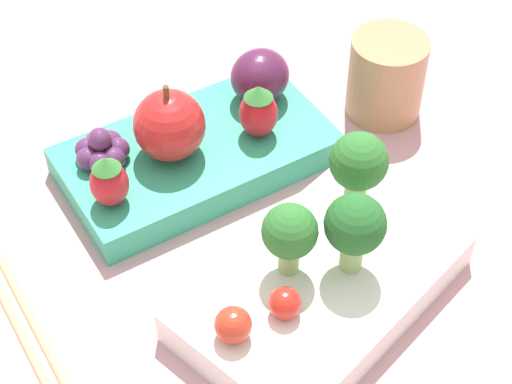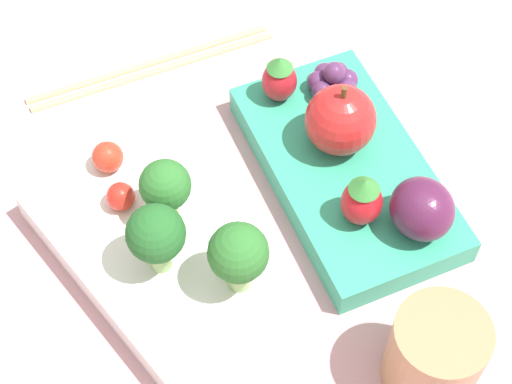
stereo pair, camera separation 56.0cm
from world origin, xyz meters
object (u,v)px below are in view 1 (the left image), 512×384
Objects in this scene: strawberry_0 at (258,111)px; strawberry_1 at (109,181)px; bento_box_fruit at (197,155)px; broccoli_floret_1 at (355,227)px; apple at (169,125)px; plum at (260,76)px; bento_box_savoury at (324,285)px; cherry_tomato_1 at (285,303)px; drinking_cup at (386,77)px; grape_cluster at (102,150)px; broccoli_floret_0 at (290,233)px; broccoli_floret_2 at (358,164)px; chopsticks_pair at (37,350)px; cherry_tomato_0 at (233,325)px.

strawberry_0 is 1.08× the size of strawberry_1.
strawberry_0 reaches higher than bento_box_fruit.
apple is at bearing -80.65° from broccoli_floret_1.
plum is at bearing -171.06° from bento_box_fruit.
broccoli_floret_1 is at bearing 160.90° from bento_box_savoury.
strawberry_1 reaches higher than bento_box_savoury.
cherry_tomato_1 is at bearing 10.10° from bento_box_savoury.
bento_box_savoury is 0.20m from drinking_cup.
apple is 0.05m from grape_cluster.
bento_box_savoury is at bearing -19.10° from broccoli_floret_1.
broccoli_floret_1 is (-0.03, 0.02, 0.00)m from broccoli_floret_0.
broccoli_floret_2 reaches higher than bento_box_fruit.
broccoli_floret_1 is 0.97× the size of apple.
chopsticks_pair is at bearing 5.03° from drinking_cup.
cherry_tomato_1 is (0.02, 0.02, -0.02)m from broccoli_floret_0.
broccoli_floret_2 is 0.17m from strawberry_1.
bento_box_fruit is 0.14m from broccoli_floret_0.
chopsticks_pair is (0.15, -0.06, -0.06)m from broccoli_floret_0.
broccoli_floret_1 reaches higher than cherry_tomato_0.
broccoli_floret_1 is 0.10m from cherry_tomato_0.
plum is at bearing -133.33° from cherry_tomato_0.
plum reaches higher than bento_box_fruit.
bento_box_fruit is 10.31× the size of cherry_tomato_1.
chopsticks_pair is at bearing -25.89° from bento_box_savoury.
strawberry_0 is at bearing -104.61° from broccoli_floret_1.
drinking_cup is (-0.24, 0.03, -0.01)m from strawberry_1.
broccoli_floret_0 is at bearing 59.09° from strawberry_0.
bento_box_savoury is at bearing 116.61° from strawberry_1.
broccoli_floret_0 is 0.88× the size of apple.
cherry_tomato_1 is at bearing 72.74° from bento_box_fruit.
broccoli_floret_1 is 2.60× the size of cherry_tomato_0.
broccoli_floret_2 is (-0.06, -0.03, 0.05)m from bento_box_savoury.
drinking_cup reaches higher than cherry_tomato_1.
drinking_cup is at bearing -141.95° from broccoli_floret_1.
apple is 0.91× the size of drinking_cup.
broccoli_floret_0 is 1.36× the size of grape_cluster.
broccoli_floret_0 is at bearing 56.76° from plum.
drinking_cup is (-0.11, -0.08, -0.03)m from broccoli_floret_2.
plum is 0.22× the size of chopsticks_pair.
broccoli_floret_2 is at bearing -136.01° from broccoli_floret_1.
bento_box_fruit is at bearing 155.90° from grape_cluster.
broccoli_floret_1 is 0.89× the size of drinking_cup.
broccoli_floret_2 reaches higher than broccoli_floret_0.
broccoli_floret_0 reaches higher than drinking_cup.
broccoli_floret_0 reaches higher than bento_box_fruit.
broccoli_floret_2 is at bearing 79.88° from plum.
strawberry_0 is 0.95× the size of plum.
cherry_tomato_0 is at bearing 67.43° from apple.
drinking_cup is at bearing 165.51° from apple.
cherry_tomato_0 is 0.04m from cherry_tomato_1.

